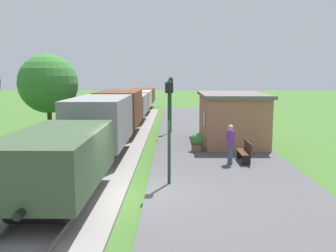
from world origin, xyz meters
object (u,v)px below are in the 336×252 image
bench_down_platform (220,124)px  person_waiting (230,143)px  lamp_post_near (169,112)px  freight_train (125,109)px  tree_trackside_far (48,84)px  station_hut (231,118)px  bench_near_hut (245,151)px  lamp_post_far (171,94)px  potted_planter (197,142)px

bench_down_platform → person_waiting: person_waiting is taller
lamp_post_near → person_waiting: bearing=47.7°
lamp_post_near → freight_train: bearing=103.3°
tree_trackside_far → station_hut: bearing=-8.5°
station_hut → person_waiting: size_ratio=3.39×
bench_near_hut → lamp_post_far: 8.88m
station_hut → potted_planter: size_ratio=6.33×
bench_down_platform → tree_trackside_far: 11.32m
freight_train → lamp_post_near: lamp_post_near is taller
freight_train → bench_down_platform: size_ratio=26.13×
station_hut → tree_trackside_far: size_ratio=1.09×
person_waiting → lamp_post_near: (-2.59, -2.85, 1.62)m
station_hut → bench_near_hut: size_ratio=3.87×
station_hut → lamp_post_near: bearing=-113.2°
lamp_post_near → potted_planter: bearing=76.2°
potted_planter → tree_trackside_far: bearing=154.8°
bench_near_hut → bench_down_platform: 8.72m
potted_planter → tree_trackside_far: (-8.76, 4.12, 2.79)m
bench_near_hut → person_waiting: bearing=-150.9°
tree_trackside_far → bench_near_hut: bearing=-30.8°
tree_trackside_far → lamp_post_far: bearing=12.1°
person_waiting → lamp_post_near: 4.17m
lamp_post_far → freight_train: bearing=138.2°
freight_train → lamp_post_far: 4.69m
lamp_post_near → lamp_post_far: size_ratio=1.00×
station_hut → bench_near_hut: bearing=-91.5°
station_hut → potted_planter: 3.39m
person_waiting → station_hut: bearing=-113.2°
bench_down_platform → person_waiting: bearing=-94.5°
person_waiting → potted_planter: (-1.24, 2.66, -0.46)m
bench_near_hut → potted_planter: bearing=131.0°
tree_trackside_far → bench_down_platform: bearing=12.3°
person_waiting → bench_down_platform: bearing=-108.5°
bench_down_platform → lamp_post_near: lamp_post_near is taller
bench_down_platform → potted_planter: potted_planter is taller
freight_train → bench_down_platform: bearing=-18.7°
freight_train → station_hut: bearing=-42.4°
station_hut → potted_planter: (-2.09, -2.50, -0.93)m
station_hut → lamp_post_near: lamp_post_near is taller
freight_train → person_waiting: freight_train is taller
bench_near_hut → potted_planter: 3.00m
bench_near_hut → lamp_post_near: lamp_post_near is taller
freight_train → bench_near_hut: freight_train is taller
lamp_post_near → station_hut: bearing=66.8°
potted_planter → station_hut: bearing=50.2°
bench_down_platform → lamp_post_near: 12.59m
bench_near_hut → lamp_post_far: (-3.31, 7.97, 2.08)m
bench_near_hut → freight_train: bearing=121.3°
station_hut → lamp_post_far: bearing=137.0°
station_hut → potted_planter: bearing=-129.8°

